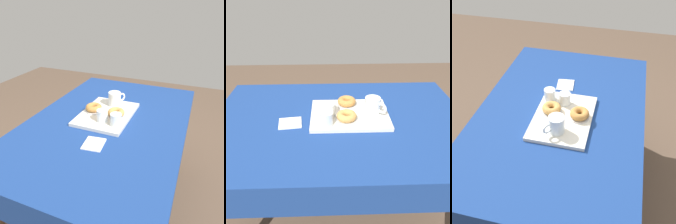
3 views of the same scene
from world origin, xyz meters
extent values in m
plane|color=brown|center=(0.00, 0.00, 0.00)|extent=(6.00, 6.00, 0.00)
cube|color=navy|center=(0.00, 0.00, 0.74)|extent=(1.46, 0.97, 0.04)
cube|color=navy|center=(0.00, -0.48, 0.65)|extent=(1.46, 0.01, 0.14)
cube|color=navy|center=(0.00, 0.48, 0.65)|extent=(1.46, 0.01, 0.14)
cube|color=navy|center=(-0.73, 0.00, 0.65)|extent=(0.01, 0.97, 0.14)
cylinder|color=brown|center=(-0.64, -0.39, 0.36)|extent=(0.06, 0.06, 0.72)
cylinder|color=brown|center=(-0.64, 0.39, 0.36)|extent=(0.06, 0.06, 0.72)
cube|color=silver|center=(0.06, 0.03, 0.77)|extent=(0.44, 0.33, 0.02)
cylinder|color=white|center=(0.18, 0.03, 0.83)|extent=(0.09, 0.09, 0.10)
cylinder|color=#5B230A|center=(0.18, 0.03, 0.82)|extent=(0.07, 0.07, 0.07)
torus|color=white|center=(0.23, -0.01, 0.83)|extent=(0.05, 0.05, 0.06)
cylinder|color=white|center=(-0.06, 0.01, 0.81)|extent=(0.07, 0.07, 0.08)
cylinder|color=silver|center=(-0.06, 0.01, 0.80)|extent=(0.06, 0.06, 0.04)
cylinder|color=white|center=(-0.07, -0.08, 0.81)|extent=(0.07, 0.07, 0.08)
cylinder|color=silver|center=(-0.07, -0.08, 0.80)|extent=(0.06, 0.06, 0.03)
cylinder|color=silver|center=(0.03, -0.04, 0.78)|extent=(0.11, 0.11, 0.01)
torus|color=tan|center=(0.03, -0.04, 0.80)|extent=(0.11, 0.11, 0.04)
cylinder|color=silver|center=(0.04, 0.12, 0.78)|extent=(0.11, 0.11, 0.01)
torus|color=#BC7F3D|center=(0.04, 0.12, 0.80)|extent=(0.11, 0.11, 0.04)
cube|color=white|center=(-0.28, -0.03, 0.76)|extent=(0.13, 0.12, 0.01)
camera|label=1|loc=(-1.16, -0.50, 1.46)|focal=35.72mm
camera|label=2|loc=(-0.05, -1.14, 1.49)|focal=38.41mm
camera|label=3|loc=(1.23, 0.32, 1.82)|focal=44.95mm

